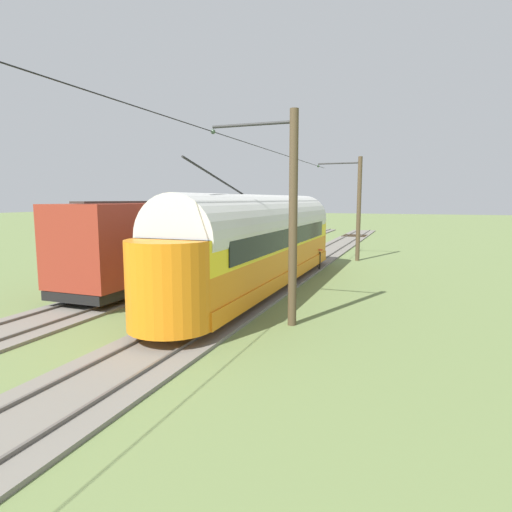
# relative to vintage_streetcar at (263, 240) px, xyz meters

# --- Properties ---
(ground_plane) EXTENTS (220.00, 220.00, 0.00)m
(ground_plane) POSITION_rel_vintage_streetcar_xyz_m (2.58, 0.79, -2.26)
(ground_plane) COLOR olive
(track_streetcar_siding) EXTENTS (2.80, 80.00, 0.18)m
(track_streetcar_siding) POSITION_rel_vintage_streetcar_xyz_m (-0.00, 0.47, -2.21)
(track_streetcar_siding) COLOR slate
(track_streetcar_siding) RESTS_ON ground
(track_adjacent_siding) EXTENTS (2.80, 80.00, 0.18)m
(track_adjacent_siding) POSITION_rel_vintage_streetcar_xyz_m (5.16, 0.47, -2.21)
(track_adjacent_siding) COLOR slate
(track_adjacent_siding) RESTS_ON ground
(vintage_streetcar) EXTENTS (2.65, 17.99, 5.20)m
(vintage_streetcar) POSITION_rel_vintage_streetcar_xyz_m (0.00, 0.00, 0.00)
(vintage_streetcar) COLOR orange
(vintage_streetcar) RESTS_ON ground
(boxcar_adjacent) EXTENTS (2.96, 12.25, 3.85)m
(boxcar_adjacent) POSITION_rel_vintage_streetcar_xyz_m (5.16, 0.20, -0.10)
(boxcar_adjacent) COLOR maroon
(boxcar_adjacent) RESTS_ON ground
(catenary_pole_foreground) EXTENTS (3.02, 0.28, 6.89)m
(catenary_pole_foreground) POSITION_rel_vintage_streetcar_xyz_m (-2.71, -11.06, 1.35)
(catenary_pole_foreground) COLOR #4C3D28
(catenary_pole_foreground) RESTS_ON ground
(catenary_pole_mid_near) EXTENTS (3.02, 0.28, 6.89)m
(catenary_pole_mid_near) POSITION_rel_vintage_streetcar_xyz_m (-2.71, 4.89, 1.35)
(catenary_pole_mid_near) COLOR #4C3D28
(catenary_pole_mid_near) RESTS_ON ground
(overhead_wire_run) EXTENTS (2.81, 35.88, 0.18)m
(overhead_wire_run) POSITION_rel_vintage_streetcar_xyz_m (-0.07, 4.13, 4.08)
(overhead_wire_run) COLOR black
(overhead_wire_run) RESTS_ON ground
(switch_stand) EXTENTS (0.50, 0.30, 1.24)m
(switch_stand) POSITION_rel_vintage_streetcar_xyz_m (-1.32, -6.01, -1.56)
(switch_stand) COLOR black
(switch_stand) RESTS_ON ground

